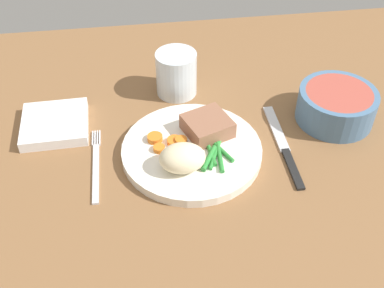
{
  "coord_description": "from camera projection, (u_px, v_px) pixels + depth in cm",
  "views": [
    {
      "loc": [
        -5.2,
        -56.62,
        56.96
      ],
      "look_at": [
        2.65,
        -0.31,
        4.6
      ],
      "focal_mm": 44.77,
      "sensor_mm": 36.0,
      "label": 1
    }
  ],
  "objects": [
    {
      "name": "dinner_plate",
      "position": [
        192.0,
        152.0,
        0.79
      ],
      "size": [
        23.06,
        23.06,
        1.6
      ],
      "primitive_type": "cylinder",
      "color": "white",
      "rests_on": "dining_table"
    },
    {
      "name": "mashed_potatoes",
      "position": [
        182.0,
        158.0,
        0.73
      ],
      "size": [
        7.21,
        5.57,
        4.26
      ],
      "primitive_type": "ellipsoid",
      "color": "beige",
      "rests_on": "dinner_plate"
    },
    {
      "name": "fork",
      "position": [
        96.0,
        165.0,
        0.77
      ],
      "size": [
        1.44,
        16.6,
        0.4
      ],
      "rotation": [
        0.0,
        0.0,
        -0.01
      ],
      "color": "silver",
      "rests_on": "dining_table"
    },
    {
      "name": "napkin",
      "position": [
        55.0,
        124.0,
        0.84
      ],
      "size": [
        11.52,
        11.51,
        1.93
      ],
      "primitive_type": "cube",
      "rotation": [
        0.0,
        0.0,
        0.02
      ],
      "color": "white",
      "rests_on": "dining_table"
    },
    {
      "name": "carrot_slices",
      "position": [
        167.0,
        141.0,
        0.79
      ],
      "size": [
        6.44,
        4.75,
        1.18
      ],
      "color": "orange",
      "rests_on": "dinner_plate"
    },
    {
      "name": "meat_portion",
      "position": [
        207.0,
        126.0,
        0.8
      ],
      "size": [
        9.1,
        9.0,
        2.84
      ],
      "primitive_type": "cube",
      "rotation": [
        0.0,
        0.0,
        0.37
      ],
      "color": "#936047",
      "rests_on": "dinner_plate"
    },
    {
      "name": "green_beans",
      "position": [
        214.0,
        153.0,
        0.77
      ],
      "size": [
        5.7,
        8.77,
        0.89
      ],
      "color": "#2D8C38",
      "rests_on": "dinner_plate"
    },
    {
      "name": "water_glass",
      "position": [
        176.0,
        76.0,
        0.9
      ],
      "size": [
        7.64,
        7.64,
        8.39
      ],
      "color": "silver",
      "rests_on": "dining_table"
    },
    {
      "name": "dining_table",
      "position": [
        176.0,
        160.0,
        0.8
      ],
      "size": [
        120.0,
        90.0,
        2.0
      ],
      "color": "brown",
      "rests_on": "ground"
    },
    {
      "name": "salad_bowl",
      "position": [
        337.0,
        104.0,
        0.84
      ],
      "size": [
        13.61,
        13.61,
        5.86
      ],
      "color": "#4C7299",
      "rests_on": "dining_table"
    },
    {
      "name": "knife",
      "position": [
        284.0,
        147.0,
        0.8
      ],
      "size": [
        1.7,
        20.5,
        0.64
      ],
      "rotation": [
        0.0,
        0.0,
        -0.05
      ],
      "color": "black",
      "rests_on": "dining_table"
    }
  ]
}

